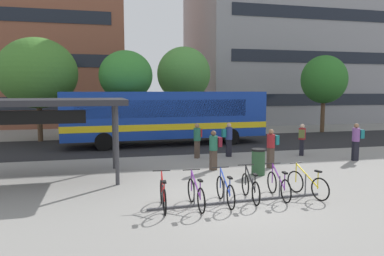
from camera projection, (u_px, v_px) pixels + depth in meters
ground at (229, 201)px, 10.68m from camera, size 200.00×200.00×0.00m
bus_lane_asphalt at (167, 145)px, 21.67m from camera, size 80.00×7.20×0.01m
city_bus at (167, 115)px, 21.49m from camera, size 12.13×3.13×3.20m
bike_rack at (238, 199)px, 10.54m from camera, size 5.44×0.35×0.70m
parked_bicycle_red_0 at (163, 196)px, 9.91m from camera, size 0.52×1.72×0.99m
parked_bicycle_purple_1 at (196, 194)px, 10.05m from camera, size 0.52×1.72×0.99m
parked_bicycle_blue_2 at (225, 191)px, 10.36m from camera, size 0.52×1.72×0.99m
parked_bicycle_black_3 at (250, 188)px, 10.72m from camera, size 0.52×1.72×0.99m
parked_bicycle_purple_4 at (279, 186)px, 10.95m from camera, size 0.52×1.72×0.99m
parked_bicycle_yellow_5 at (307, 184)px, 11.10m from camera, size 0.63×1.68×0.99m
transit_shelter at (36, 104)px, 12.80m from camera, size 6.39×3.61×2.98m
commuter_teal_pack_0 at (356, 139)px, 16.70m from camera, size 0.53×0.35×1.76m
commuter_maroon_pack_1 at (214, 147)px, 14.72m from camera, size 0.59×0.45×1.65m
commuter_teal_pack_2 at (271, 145)px, 15.13m from camera, size 0.59×0.44×1.66m
commuter_red_pack_3 at (197, 138)px, 17.35m from camera, size 0.55×0.60×1.69m
commuter_olive_pack_4 at (302, 137)px, 17.96m from camera, size 0.55×0.60×1.61m
commuter_teal_pack_5 at (228, 137)px, 17.69m from camera, size 0.54×0.36×1.68m
trash_bin at (258, 162)px, 13.91m from camera, size 0.55×0.55×1.03m
street_tree_0 at (324, 80)px, 27.73m from camera, size 3.51×3.51×5.97m
street_tree_1 at (38, 73)px, 22.67m from camera, size 4.95×4.95×6.60m
street_tree_2 at (184, 74)px, 27.91m from camera, size 4.16×4.16×6.65m
street_tree_3 at (126, 76)px, 23.50m from camera, size 3.51×3.51×5.89m
building_left_wing at (26, 10)px, 33.84m from camera, size 17.76×10.92×21.66m
building_right_wing at (297, 30)px, 39.93m from camera, size 23.21×13.65×19.89m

